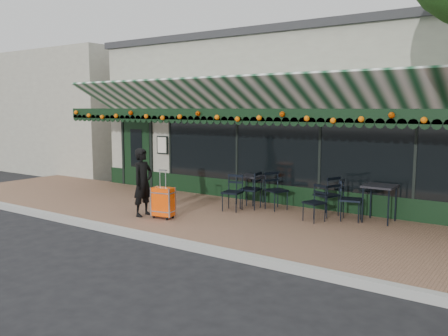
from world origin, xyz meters
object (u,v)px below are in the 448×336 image
Objects in this scene: cafe_table_b at (250,178)px; chair_a_right at (351,200)px; chair_b_left at (250,190)px; suitcase at (163,202)px; chair_a_left at (327,195)px; cafe_table_a at (380,189)px; chair_b_front at (232,193)px; woman at (143,182)px; chair_b_right at (276,191)px; chair_a_front at (314,203)px.

chair_a_right is (2.82, -0.33, -0.21)m from cafe_table_b.
suitcase is at bearing -35.02° from chair_b_left.
suitcase is 3.74m from chair_a_left.
cafe_table_a is 0.92× the size of chair_b_front.
suitcase is 2.65m from cafe_table_b.
chair_a_left is 0.66m from chair_a_right.
chair_a_right is at bearing 96.08° from chair_a_left.
chair_b_front is at bearing -43.56° from woman.
chair_b_right is at bearing 103.12° from chair_b_left.
cafe_table_a is at bearing -79.10° from chair_a_right.
chair_a_right is (-0.54, -0.24, -0.27)m from cafe_table_a.
chair_a_right is (3.53, 2.20, 0.09)m from suitcase.
chair_a_right is 0.99× the size of chair_b_right.
chair_a_right is 1.90m from chair_b_right.
woman is 2.10× the size of cafe_table_b.
chair_a_right reaches higher than chair_b_front.
chair_b_right is (2.19, 2.33, -0.31)m from woman.
chair_a_right is 0.99× the size of chair_b_left.
cafe_table_b is at bearing 87.27° from chair_b_front.
chair_a_right is 0.83m from chair_a_front.
chair_b_front is (-0.81, -0.72, -0.02)m from chair_b_right.
chair_a_left reaches higher than chair_b_front.
chair_b_left is at bearing 135.52° from chair_b_right.
chair_a_front reaches higher than cafe_table_a.
suitcase is at bearing -149.07° from cafe_table_a.
cafe_table_a is (4.63, 2.50, -0.05)m from woman.
woman is at bearing -151.61° from cafe_table_a.
chair_b_left is 0.53m from chair_b_front.
woman is 1.77× the size of chair_b_front.
chair_b_front is at bearing -31.25° from chair_b_left.
cafe_table_a is 3.38m from chair_b_front.
suitcase is at bearing -105.71° from cafe_table_b.
woman reaches higher than chair_b_front.
suitcase is 1.35× the size of cafe_table_a.
chair_a_left is 1.01× the size of chair_b_right.
chair_b_left is (-1.86, 0.36, 0.06)m from chair_a_front.
chair_b_left reaches higher than chair_a_right.
chair_b_right is 1.06× the size of chair_b_front.
woman is 1.70× the size of chair_a_right.
chair_b_front is (1.38, 1.61, -0.34)m from woman.
suitcase reaches higher than chair_b_left.
chair_a_left is at bearing 28.94° from suitcase.
suitcase is 3.35m from chair_a_front.
suitcase is 2.29m from chair_b_left.
chair_b_left is (0.33, -0.50, -0.20)m from cafe_table_b.
cafe_table_b is (-3.36, 0.09, -0.06)m from cafe_table_a.
chair_a_left is at bearing -61.20° from chair_b_right.
chair_a_left is (-1.18, -0.08, -0.26)m from cafe_table_a.
suitcase is (0.56, 0.06, -0.41)m from woman.
woman is 5.26m from cafe_table_a.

